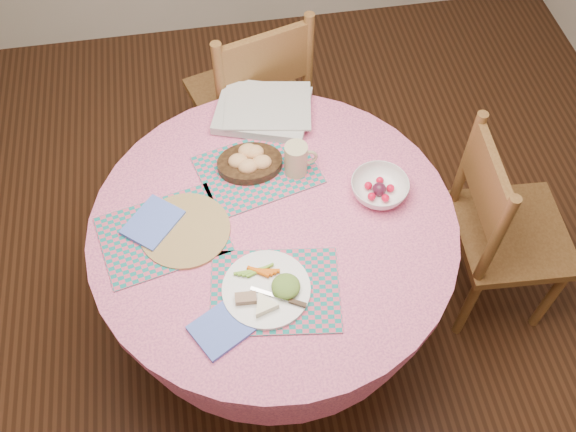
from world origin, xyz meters
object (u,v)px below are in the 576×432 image
object	(u,v)px
dinner_plate	(269,289)
wicker_trivet	(185,230)
chair_back	(253,98)
fruit_bowl	(379,188)
latte_mug	(297,159)
chair_right	(501,228)
dining_table	(274,254)
bread_bowl	(250,161)

from	to	relation	value
dinner_plate	wicker_trivet	bearing A→B (deg)	131.27
chair_back	wicker_trivet	xyz separation A→B (m)	(-0.33, -0.81, 0.24)
chair_back	fruit_bowl	xyz separation A→B (m)	(0.34, -0.76, 0.26)
dinner_plate	latte_mug	distance (m)	0.49
chair_right	latte_mug	xyz separation A→B (m)	(-0.76, 0.20, 0.33)
dining_table	fruit_bowl	xyz separation A→B (m)	(0.38, 0.06, 0.22)
dining_table	fruit_bowl	world-z (taller)	fruit_bowl
chair_right	latte_mug	bearing A→B (deg)	78.87
chair_right	bread_bowl	world-z (taller)	chair_right
chair_back	fruit_bowl	distance (m)	0.88
chair_back	wicker_trivet	size ratio (longest dim) A/B	3.32
dinner_plate	fruit_bowl	distance (m)	0.53
bread_bowl	wicker_trivet	bearing A→B (deg)	-136.85
wicker_trivet	chair_right	bearing A→B (deg)	-0.60
chair_back	latte_mug	world-z (taller)	chair_back
bread_bowl	fruit_bowl	distance (m)	0.46
dining_table	wicker_trivet	size ratio (longest dim) A/B	4.13
dining_table	wicker_trivet	bearing A→B (deg)	176.66
chair_right	dinner_plate	world-z (taller)	chair_right
chair_back	bread_bowl	bearing A→B (deg)	65.69
chair_back	dinner_plate	distance (m)	1.11
chair_back	latte_mug	bearing A→B (deg)	80.85
wicker_trivet	dining_table	bearing A→B (deg)	-3.34
chair_right	dinner_plate	bearing A→B (deg)	109.19
dining_table	dinner_plate	xyz separation A→B (m)	(-0.05, -0.25, 0.22)
dining_table	bread_bowl	xyz separation A→B (m)	(-0.04, 0.25, 0.23)
fruit_bowl	dining_table	bearing A→B (deg)	-170.88
dining_table	wicker_trivet	distance (m)	0.35
dinner_plate	fruit_bowl	world-z (taller)	fruit_bowl
chair_back	fruit_bowl	world-z (taller)	chair_back
chair_back	wicker_trivet	bearing A→B (deg)	51.46
dining_table	wicker_trivet	world-z (taller)	wicker_trivet
chair_back	dinner_plate	bearing A→B (deg)	68.83
dining_table	bread_bowl	bearing A→B (deg)	99.76
dinner_plate	bread_bowl	distance (m)	0.51
chair_back	latte_mug	distance (m)	0.69
wicker_trivet	latte_mug	distance (m)	0.45
chair_right	bread_bowl	bearing A→B (deg)	78.59
dining_table	fruit_bowl	size ratio (longest dim) A/B	5.34
bread_bowl	dinner_plate	bearing A→B (deg)	-91.21
chair_right	chair_back	distance (m)	1.17
chair_right	dinner_plate	distance (m)	1.00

